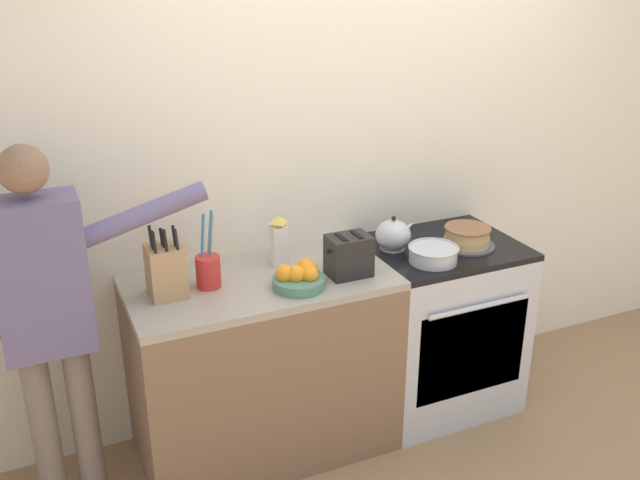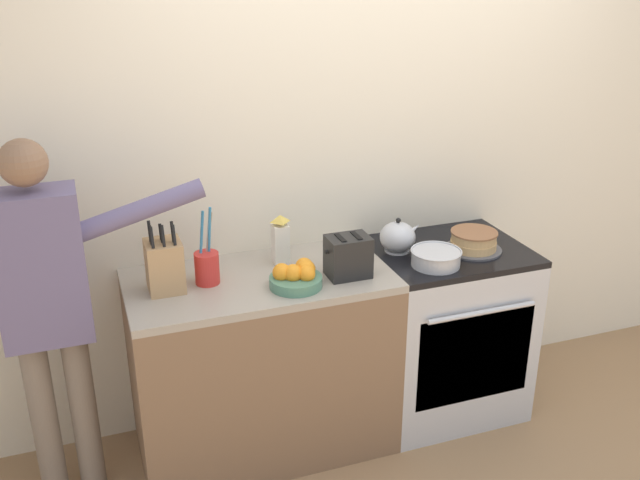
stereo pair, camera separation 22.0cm
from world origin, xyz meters
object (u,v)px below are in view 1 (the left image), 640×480
at_px(tea_kettle, 393,235).
at_px(milk_carton, 279,241).
at_px(knife_block, 166,270).
at_px(utensil_crock, 208,269).
at_px(fruit_bowl, 300,277).
at_px(stove_range, 438,325).
at_px(toaster, 349,256).
at_px(mixing_bowl, 433,254).
at_px(person_baker, 48,306).
at_px(layer_cake, 467,237).

xyz_separation_m(tea_kettle, milk_carton, (-0.56, 0.06, 0.04)).
distance_m(knife_block, utensil_crock, 0.18).
height_order(tea_kettle, utensil_crock, utensil_crock).
bearing_deg(milk_carton, tea_kettle, -5.87).
distance_m(knife_block, fruit_bowl, 0.56).
height_order(stove_range, tea_kettle, tea_kettle).
height_order(fruit_bowl, toaster, toaster).
relative_size(stove_range, fruit_bowl, 3.89).
distance_m(tea_kettle, mixing_bowl, 0.23).
xyz_separation_m(tea_kettle, fruit_bowl, (-0.57, -0.20, -0.03)).
distance_m(stove_range, knife_block, 1.46).
height_order(knife_block, milk_carton, knife_block).
bearing_deg(tea_kettle, milk_carton, 174.13).
xyz_separation_m(stove_range, mixing_bowl, (-0.16, -0.15, 0.48)).
bearing_deg(milk_carton, utensil_crock, -164.91).
xyz_separation_m(utensil_crock, fruit_bowl, (0.35, -0.16, -0.04)).
distance_m(knife_block, toaster, 0.79).
distance_m(utensil_crock, toaster, 0.61).
distance_m(stove_range, toaster, 0.79).
relative_size(utensil_crock, fruit_bowl, 1.53).
relative_size(tea_kettle, person_baker, 0.13).
distance_m(stove_range, tea_kettle, 0.57).
relative_size(stove_range, mixing_bowl, 3.77).
relative_size(layer_cake, tea_kettle, 1.31).
bearing_deg(knife_block, toaster, -9.55).
height_order(tea_kettle, toaster, toaster).
relative_size(toaster, person_baker, 0.13).
bearing_deg(toaster, person_baker, 175.27).
bearing_deg(layer_cake, person_baker, 178.73).
bearing_deg(mixing_bowl, knife_block, 172.14).
xyz_separation_m(stove_range, tea_kettle, (-0.25, 0.06, 0.51)).
xyz_separation_m(mixing_bowl, knife_block, (-1.19, 0.16, 0.07)).
distance_m(knife_block, person_baker, 0.47).
distance_m(tea_kettle, knife_block, 1.10).
height_order(tea_kettle, mixing_bowl, tea_kettle).
bearing_deg(person_baker, knife_block, 11.53).
height_order(utensil_crock, person_baker, person_baker).
bearing_deg(mixing_bowl, fruit_bowl, 179.08).
bearing_deg(milk_carton, stove_range, -8.43).
xyz_separation_m(layer_cake, tea_kettle, (-0.34, 0.12, 0.03)).
bearing_deg(milk_carton, layer_cake, -10.87).
height_order(milk_carton, person_baker, person_baker).
bearing_deg(layer_cake, stove_range, 150.14).
xyz_separation_m(tea_kettle, knife_block, (-1.10, -0.05, 0.04)).
bearing_deg(tea_kettle, utensil_crock, -177.59).
height_order(mixing_bowl, utensil_crock, utensil_crock).
xyz_separation_m(stove_range, fruit_bowl, (-0.82, -0.14, 0.49)).
height_order(mixing_bowl, milk_carton, milk_carton).
xyz_separation_m(stove_range, person_baker, (-1.82, -0.01, 0.50)).
distance_m(mixing_bowl, knife_block, 1.20).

